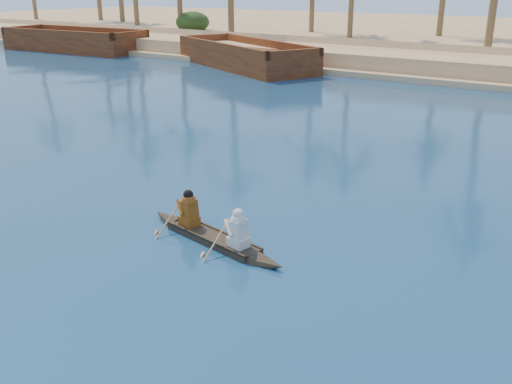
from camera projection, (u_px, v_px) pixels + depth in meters
The scene contains 6 objects.
ground at pixel (142, 183), 17.19m from camera, with size 160.00×160.00×0.00m, color navy.
sandy_embankment at pixel (504, 41), 53.22m from camera, with size 150.00×51.00×1.50m.
shrub_cluster at pixel (456, 48), 41.11m from camera, with size 100.00×6.00×2.40m, color #253C16, non-canonical shape.
canoe at pixel (213, 232), 13.21m from camera, with size 4.44×1.34×1.22m.
barge_left at pixel (74, 42), 50.16m from camera, with size 13.73×5.49×2.24m.
barge_mid at pixel (245, 57), 40.32m from camera, with size 13.40×9.21×2.13m.
Camera 1 is at (12.04, -11.41, 5.68)m, focal length 40.00 mm.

